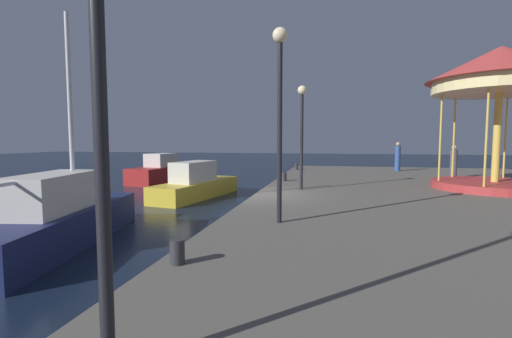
# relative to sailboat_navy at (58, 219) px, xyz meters

# --- Properties ---
(ground_plane) EXTENTS (120.00, 120.00, 0.00)m
(ground_plane) POSITION_rel_sailboat_navy_xyz_m (4.21, 4.95, -0.73)
(ground_plane) COLOR black
(quay_dock) EXTENTS (14.37, 29.61, 0.80)m
(quay_dock) POSITION_rel_sailboat_navy_xyz_m (11.39, 4.95, -0.33)
(quay_dock) COLOR #5B564F
(quay_dock) RESTS_ON ground
(sailboat_navy) EXTENTS (2.76, 6.49, 6.25)m
(sailboat_navy) POSITION_rel_sailboat_navy_xyz_m (0.00, 0.00, 0.00)
(sailboat_navy) COLOR #19214C
(sailboat_navy) RESTS_ON ground
(motorboat_yellow) EXTENTS (2.64, 5.87, 1.76)m
(motorboat_yellow) POSITION_rel_sailboat_navy_xyz_m (0.55, 8.30, -0.09)
(motorboat_yellow) COLOR gold
(motorboat_yellow) RESTS_ON ground
(motorboat_red) EXTENTS (2.56, 4.88, 1.89)m
(motorboat_red) POSITION_rel_sailboat_navy_xyz_m (-3.99, 13.61, -0.01)
(motorboat_red) COLOR maroon
(motorboat_red) RESTS_ON ground
(carousel) EXTENTS (5.46, 5.46, 5.65)m
(carousel) POSITION_rel_sailboat_navy_xyz_m (13.38, 8.16, 4.31)
(carousel) COLOR #B23333
(carousel) RESTS_ON quay_dock
(lamp_post_mid_promenade) EXTENTS (0.36, 0.36, 4.59)m
(lamp_post_mid_promenade) POSITION_rel_sailboat_navy_xyz_m (5.76, 0.50, 3.18)
(lamp_post_mid_promenade) COLOR black
(lamp_post_mid_promenade) RESTS_ON quay_dock
(lamp_post_far_end) EXTENTS (0.36, 0.36, 4.10)m
(lamp_post_far_end) POSITION_rel_sailboat_navy_xyz_m (5.77, 6.43, 2.90)
(lamp_post_far_end) COLOR black
(lamp_post_far_end) RESTS_ON quay_dock
(bollard_center) EXTENTS (0.24, 0.24, 0.40)m
(bollard_center) POSITION_rel_sailboat_navy_xyz_m (4.59, -2.75, 0.27)
(bollard_center) COLOR #2D2D33
(bollard_center) RESTS_ON quay_dock
(bollard_north) EXTENTS (0.24, 0.24, 0.40)m
(bollard_north) POSITION_rel_sailboat_navy_xyz_m (4.70, 9.28, 0.27)
(bollard_north) COLOR #2D2D33
(bollard_north) RESTS_ON quay_dock
(bollard_south) EXTENTS (0.24, 0.24, 0.40)m
(bollard_south) POSITION_rel_sailboat_navy_xyz_m (4.62, 16.01, 0.27)
(bollard_south) COLOR #2D2D33
(bollard_south) RESTS_ON quay_dock
(person_mid_promenade) EXTENTS (0.34, 0.34, 1.71)m
(person_mid_promenade) POSITION_rel_sailboat_navy_xyz_m (13.12, 12.49, 0.87)
(person_mid_promenade) COLOR #514C56
(person_mid_promenade) RESTS_ON quay_dock
(person_by_the_water) EXTENTS (0.34, 0.34, 1.83)m
(person_by_the_water) POSITION_rel_sailboat_navy_xyz_m (11.00, 16.35, 0.93)
(person_by_the_water) COLOR #2D4C8C
(person_by_the_water) RESTS_ON quay_dock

